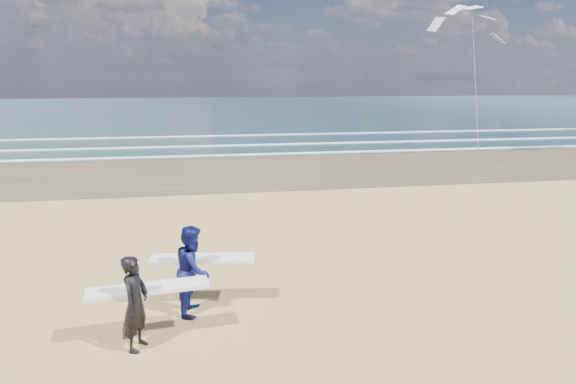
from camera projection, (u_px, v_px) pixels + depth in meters
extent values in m
cube|color=#463A25|center=(527.00, 160.00, 30.54)|extent=(220.00, 12.00, 0.01)
cube|color=#183235|center=(316.00, 108.00, 82.39)|extent=(220.00, 100.00, 0.02)
cube|color=white|center=(483.00, 148.00, 35.14)|extent=(220.00, 0.50, 0.05)
cube|color=white|center=(450.00, 140.00, 39.65)|extent=(220.00, 0.50, 0.05)
cube|color=white|center=(415.00, 132.00, 45.89)|extent=(220.00, 0.50, 0.05)
imported|color=black|center=(135.00, 303.00, 9.06)|extent=(0.60, 0.74, 1.74)
cube|color=white|center=(148.00, 288.00, 9.41)|extent=(2.25, 0.78, 0.07)
imported|color=#0D114B|center=(193.00, 269.00, 10.51)|extent=(0.84, 1.00, 1.85)
cube|color=white|center=(203.00, 258.00, 10.86)|extent=(2.25, 0.83, 0.07)
cube|color=slate|center=(478.00, 149.00, 34.87)|extent=(0.12, 0.12, 0.10)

